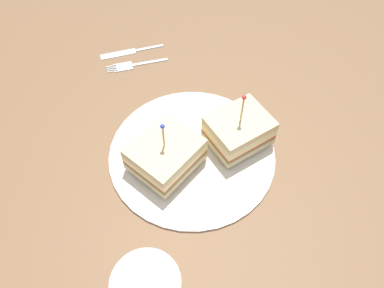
{
  "coord_description": "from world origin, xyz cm",
  "views": [
    {
      "loc": [
        -4.0,
        34.19,
        51.52
      ],
      "look_at": [
        0.0,
        0.0,
        2.96
      ],
      "focal_mm": 35.67,
      "sensor_mm": 36.0,
      "label": 1
    }
  ],
  "objects_px": {
    "fork": "(130,65)",
    "knife": "(128,52)",
    "plate": "(192,153)",
    "sandwich_half_back": "(239,130)",
    "sandwich_half_front": "(165,154)"
  },
  "relations": [
    {
      "from": "sandwich_half_back",
      "to": "sandwich_half_front",
      "type": "bearing_deg",
      "value": 27.93
    },
    {
      "from": "sandwich_half_front",
      "to": "knife",
      "type": "relative_size",
      "value": 1.07
    },
    {
      "from": "sandwich_half_front",
      "to": "fork",
      "type": "xyz_separation_m",
      "value": [
        0.11,
        -0.22,
        -0.03
      ]
    },
    {
      "from": "plate",
      "to": "fork",
      "type": "relative_size",
      "value": 2.31
    },
    {
      "from": "fork",
      "to": "knife",
      "type": "xyz_separation_m",
      "value": [
        0.01,
        -0.04,
        -0.0
      ]
    },
    {
      "from": "sandwich_half_front",
      "to": "fork",
      "type": "bearing_deg",
      "value": -64.22
    },
    {
      "from": "sandwich_half_back",
      "to": "knife",
      "type": "bearing_deg",
      "value": -41.23
    },
    {
      "from": "plate",
      "to": "sandwich_half_back",
      "type": "bearing_deg",
      "value": -156.24
    },
    {
      "from": "plate",
      "to": "knife",
      "type": "xyz_separation_m",
      "value": [
        0.16,
        -0.23,
        -0.0
      ]
    },
    {
      "from": "plate",
      "to": "knife",
      "type": "distance_m",
      "value": 0.28
    },
    {
      "from": "plate",
      "to": "knife",
      "type": "relative_size",
      "value": 2.22
    },
    {
      "from": "fork",
      "to": "knife",
      "type": "distance_m",
      "value": 0.04
    },
    {
      "from": "plate",
      "to": "knife",
      "type": "height_order",
      "value": "plate"
    },
    {
      "from": "plate",
      "to": "sandwich_half_front",
      "type": "height_order",
      "value": "sandwich_half_front"
    },
    {
      "from": "sandwich_half_back",
      "to": "knife",
      "type": "relative_size",
      "value": 0.99
    }
  ]
}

